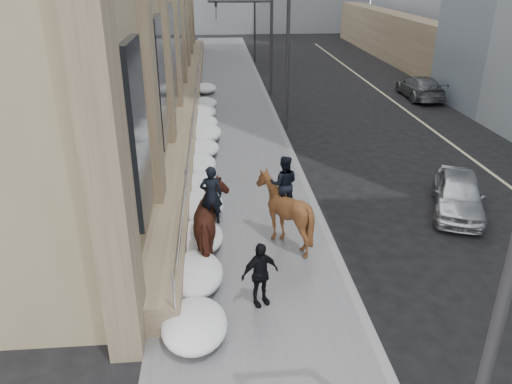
# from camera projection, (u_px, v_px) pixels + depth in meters

# --- Properties ---
(ground) EXTENTS (140.00, 140.00, 0.00)m
(ground) POSITION_uv_depth(u_px,v_px,m) (250.00, 286.00, 13.30)
(ground) COLOR black
(ground) RESTS_ON ground
(sidewalk) EXTENTS (5.00, 80.00, 0.12)m
(sidewalk) POSITION_uv_depth(u_px,v_px,m) (234.00, 155.00, 22.35)
(sidewalk) COLOR #545356
(sidewalk) RESTS_ON ground
(curb) EXTENTS (0.24, 80.00, 0.12)m
(curb) POSITION_uv_depth(u_px,v_px,m) (292.00, 153.00, 22.55)
(curb) COLOR slate
(curb) RESTS_ON ground
(lane_line) EXTENTS (0.15, 70.00, 0.01)m
(lane_line) POSITION_uv_depth(u_px,v_px,m) (459.00, 150.00, 23.17)
(lane_line) COLOR #BFB78C
(lane_line) RESTS_ON ground
(streetlight_near) EXTENTS (1.71, 0.24, 8.00)m
(streetlight_near) POSITION_uv_depth(u_px,v_px,m) (504.00, 249.00, 6.17)
(streetlight_near) COLOR #2D2D30
(streetlight_near) RESTS_ON ground
(streetlight_mid) EXTENTS (1.71, 0.24, 8.00)m
(streetlight_mid) POSITION_uv_depth(u_px,v_px,m) (285.00, 38.00, 24.33)
(streetlight_mid) COLOR #2D2D30
(streetlight_mid) RESTS_ON ground
(streetlight_far) EXTENTS (1.71, 0.24, 8.00)m
(streetlight_far) POSITION_uv_depth(u_px,v_px,m) (253.00, 8.00, 42.48)
(streetlight_far) COLOR #2D2D30
(streetlight_far) RESTS_ON ground
(traffic_signal) EXTENTS (4.10, 0.22, 6.00)m
(traffic_signal) POSITION_uv_depth(u_px,v_px,m) (257.00, 31.00, 31.77)
(traffic_signal) COLOR #2D2D30
(traffic_signal) RESTS_ON ground
(snow_bank) EXTENTS (1.70, 18.10, 0.76)m
(snow_bank) POSITION_uv_depth(u_px,v_px,m) (201.00, 162.00, 20.36)
(snow_bank) COLOR white
(snow_bank) RESTS_ON sidewalk
(mounted_horse_left) EXTENTS (1.17, 2.46, 2.69)m
(mounted_horse_left) POSITION_uv_depth(u_px,v_px,m) (213.00, 221.00, 14.10)
(mounted_horse_left) COLOR #421E14
(mounted_horse_left) RESTS_ON sidewalk
(mounted_horse_right) EXTENTS (1.95, 2.13, 2.72)m
(mounted_horse_right) POSITION_uv_depth(u_px,v_px,m) (284.00, 208.00, 14.70)
(mounted_horse_right) COLOR #4F2D16
(mounted_horse_right) RESTS_ON sidewalk
(pedestrian) EXTENTS (1.08, 0.78, 1.70)m
(pedestrian) POSITION_uv_depth(u_px,v_px,m) (260.00, 274.00, 12.07)
(pedestrian) COLOR black
(pedestrian) RESTS_ON sidewalk
(car_silver) EXTENTS (2.97, 4.28, 1.35)m
(car_silver) POSITION_uv_depth(u_px,v_px,m) (459.00, 194.00, 17.04)
(car_silver) COLOR silver
(car_silver) RESTS_ON ground
(car_grey) EXTENTS (2.15, 4.93, 1.41)m
(car_grey) POSITION_uv_depth(u_px,v_px,m) (420.00, 87.00, 31.97)
(car_grey) COLOR #595C60
(car_grey) RESTS_ON ground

